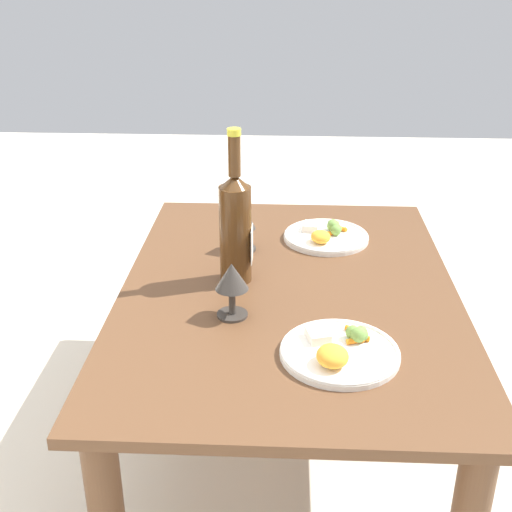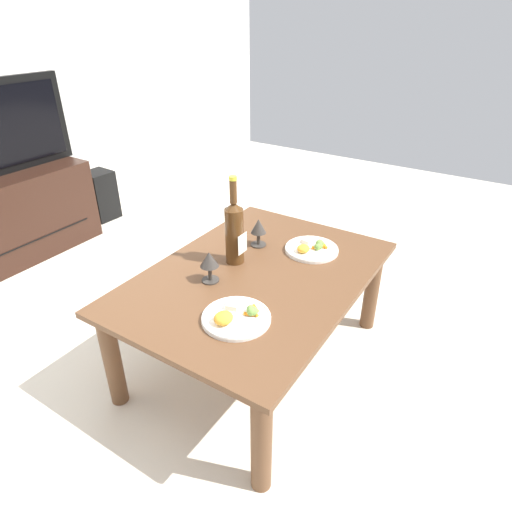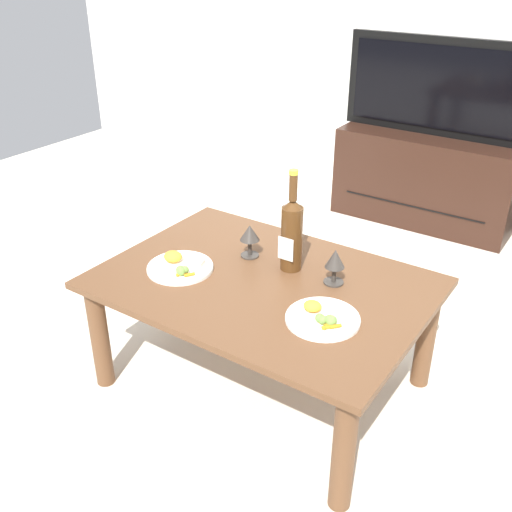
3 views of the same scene
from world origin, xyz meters
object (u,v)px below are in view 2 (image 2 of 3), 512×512
(tv_stand, at_px, (5,218))
(goblet_left, at_px, (209,261))
(goblet_right, at_px, (258,228))
(floor_speaker, at_px, (100,195))
(wine_bottle, at_px, (234,230))
(dinner_plate_right, at_px, (312,248))
(dinner_plate_left, at_px, (236,317))
(dining_table, at_px, (256,288))

(tv_stand, height_order, goblet_left, goblet_left)
(tv_stand, height_order, goblet_right, goblet_right)
(floor_speaker, bearing_deg, goblet_right, -102.40)
(tv_stand, xyz_separation_m, goblet_left, (-0.11, -1.73, 0.29))
(floor_speaker, height_order, goblet_right, goblet_right)
(wine_bottle, xyz_separation_m, goblet_right, (0.18, -0.01, -0.06))
(tv_stand, height_order, dinner_plate_right, tv_stand)
(dinner_plate_left, distance_m, dinner_plate_right, 0.60)
(dinner_plate_right, bearing_deg, wine_bottle, 138.00)
(dining_table, xyz_separation_m, tv_stand, (-0.03, 1.86, -0.12))
(wine_bottle, distance_m, goblet_left, 0.19)
(dinner_plate_left, bearing_deg, wine_bottle, 35.37)
(tv_stand, xyz_separation_m, wine_bottle, (0.07, -1.73, 0.35))
(floor_speaker, distance_m, wine_bottle, 1.89)
(dining_table, relative_size, floor_speaker, 3.15)
(wine_bottle, xyz_separation_m, dinner_plate_right, (0.26, -0.24, -0.14))
(tv_stand, relative_size, dinner_plate_right, 4.38)
(goblet_left, bearing_deg, wine_bottle, 1.59)
(goblet_left, distance_m, goblet_right, 0.36)
(goblet_right, bearing_deg, goblet_left, 180.00)
(dining_table, relative_size, dinner_plate_right, 4.79)
(wine_bottle, distance_m, dinner_plate_left, 0.43)
(floor_speaker, bearing_deg, wine_bottle, -107.87)
(dinner_plate_right, bearing_deg, dinner_plate_left, 179.95)
(dining_table, distance_m, tv_stand, 1.86)
(goblet_left, bearing_deg, floor_speaker, 63.98)
(floor_speaker, distance_m, dinner_plate_right, 2.02)
(dining_table, xyz_separation_m, goblet_right, (0.22, 0.13, 0.16))
(dinner_plate_left, bearing_deg, tv_stand, 82.25)
(dining_table, height_order, wine_bottle, wine_bottle)
(tv_stand, relative_size, wine_bottle, 2.74)
(tv_stand, xyz_separation_m, floor_speaker, (0.73, -0.01, -0.09))
(dining_table, height_order, goblet_right, goblet_right)
(goblet_left, height_order, dinner_plate_right, goblet_left)
(wine_bottle, bearing_deg, dinner_plate_right, -42.00)
(floor_speaker, distance_m, goblet_right, 1.83)
(tv_stand, xyz_separation_m, dinner_plate_right, (0.33, -1.97, 0.21))
(goblet_left, bearing_deg, dinner_plate_right, -27.61)
(wine_bottle, height_order, goblet_left, wine_bottle)
(dinner_plate_left, bearing_deg, goblet_right, 24.27)
(floor_speaker, bearing_deg, goblet_left, -112.87)
(floor_speaker, relative_size, goblet_left, 2.80)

